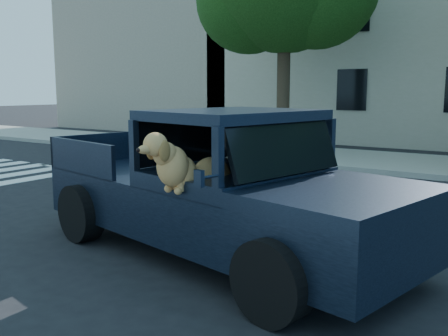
% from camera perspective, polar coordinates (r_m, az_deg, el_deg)
% --- Properties ---
extents(ground, '(120.00, 120.00, 0.00)m').
position_cam_1_polar(ground, '(7.22, -0.18, -8.85)').
color(ground, black).
rests_on(ground, ground).
extents(far_sidewalk, '(60.00, 4.00, 0.15)m').
position_cam_1_polar(far_sidewalk, '(15.53, 19.19, 0.56)').
color(far_sidewalk, gray).
rests_on(far_sidewalk, ground).
extents(lane_stripes, '(21.60, 0.14, 0.01)m').
position_cam_1_polar(lane_stripes, '(9.54, 21.83, -5.05)').
color(lane_stripes, silver).
rests_on(lane_stripes, ground).
extents(building_left, '(12.00, 6.00, 8.00)m').
position_cam_1_polar(building_left, '(29.18, -6.61, 12.41)').
color(building_left, tan).
rests_on(building_left, ground).
extents(pickup_truck, '(5.78, 3.32, 1.95)m').
position_cam_1_polar(pickup_truck, '(6.76, -1.24, -4.29)').
color(pickup_truck, black).
rests_on(pickup_truck, ground).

